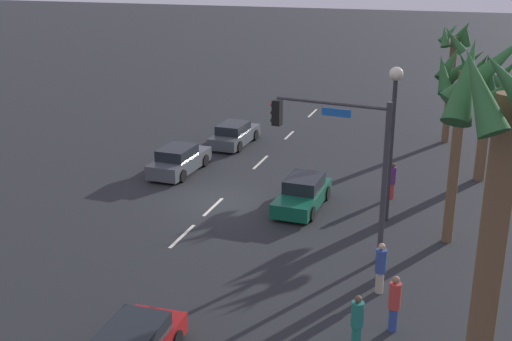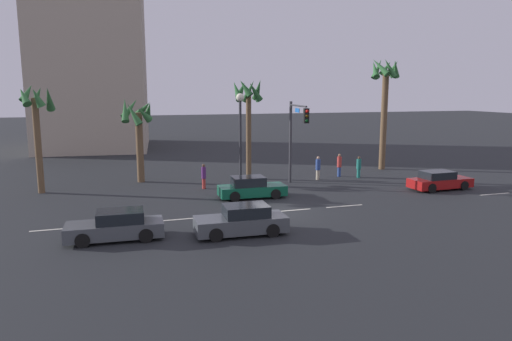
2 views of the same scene
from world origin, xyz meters
TOP-DOWN VIEW (x-y plane):
  - ground_plane at (0.00, 0.00)m, footprint 220.00×220.00m
  - lane_stripe_1 at (-11.80, 0.00)m, footprint 1.98×0.14m
  - lane_stripe_2 at (-6.02, 0.00)m, footprint 2.46×0.14m
  - lane_stripe_3 at (0.84, 0.00)m, footprint 2.23×0.14m
  - lane_stripe_4 at (4.14, 0.00)m, footprint 2.33×0.14m
  - lane_stripe_5 at (15.16, 0.00)m, footprint 2.33×0.14m
  - car_0 at (12.65, 2.37)m, footprint 4.40×1.90m
  - car_1 at (-3.09, -3.47)m, footprint 4.36×1.92m
  - car_2 at (-0.46, 3.79)m, footprint 4.28×1.88m
  - car_3 at (-8.77, -2.52)m, footprint 4.37×1.89m
  - traffic_signal at (3.55, 6.28)m, footprint 0.87×4.55m
  - streetlamp at (-0.12, 7.54)m, footprint 0.56×0.56m
  - pedestrian_0 at (8.34, 8.85)m, footprint 0.49×0.49m
  - pedestrian_1 at (9.56, 7.96)m, footprint 0.41×0.41m
  - pedestrian_2 at (-2.79, 7.43)m, footprint 0.41×0.41m
  - pedestrian_3 at (6.17, 8.14)m, footprint 0.45×0.45m
  - palm_tree_0 at (-13.32, 9.32)m, footprint 2.31×2.10m
  - palm_tree_1 at (13.47, 10.99)m, footprint 2.69×2.66m
  - palm_tree_2 at (1.19, 10.13)m, footprint 2.45×2.52m
  - palm_tree_3 at (-6.87, 11.29)m, footprint 2.53×2.73m
  - building_1 at (-10.33, 35.06)m, footprint 13.13×16.26m

SIDE VIEW (x-z plane):
  - ground_plane at x=0.00m, z-range 0.00..0.00m
  - lane_stripe_1 at x=-11.80m, z-range 0.00..0.01m
  - lane_stripe_2 at x=-6.02m, z-range 0.00..0.01m
  - lane_stripe_3 at x=0.84m, z-range 0.00..0.01m
  - lane_stripe_4 at x=4.14m, z-range 0.00..0.01m
  - lane_stripe_5 at x=15.16m, z-range 0.00..0.01m
  - car_0 at x=12.65m, z-range -0.05..1.24m
  - car_3 at x=-8.77m, z-range -0.05..1.29m
  - car_2 at x=-0.46m, z-range -0.06..1.31m
  - car_1 at x=-3.09m, z-range -0.06..1.35m
  - pedestrian_1 at x=9.56m, z-range 0.04..1.72m
  - pedestrian_2 at x=-2.79m, z-range 0.06..1.79m
  - pedestrian_3 at x=6.17m, z-range 0.05..1.85m
  - pedestrian_0 at x=8.34m, z-range 0.05..1.87m
  - traffic_signal at x=3.55m, z-range 1.06..7.02m
  - palm_tree_3 at x=-6.87m, z-range 1.26..7.55m
  - streetlamp at x=-0.12m, z-range 1.27..7.81m
  - palm_tree_0 at x=-13.32m, z-range 1.59..8.84m
  - palm_tree_2 at x=1.19m, z-range 2.03..9.68m
  - palm_tree_1 at x=13.47m, z-range 2.09..11.59m
  - building_1 at x=-10.33m, z-range 0.00..19.04m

